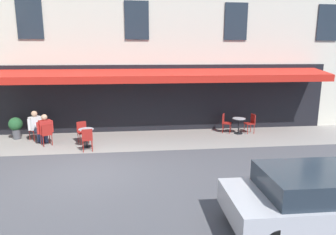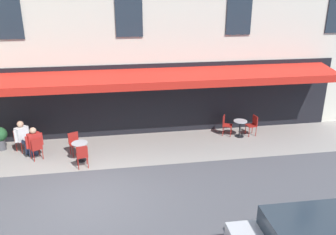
{
  "view_description": "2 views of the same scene",
  "coord_description": "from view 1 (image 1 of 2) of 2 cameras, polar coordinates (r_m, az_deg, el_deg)",
  "views": [
    {
      "loc": [
        -1.45,
        9.33,
        3.73
      ],
      "look_at": [
        -2.96,
        -3.77,
        0.9
      ],
      "focal_mm": 32.0,
      "sensor_mm": 36.0,
      "label": 1
    },
    {
      "loc": [
        -0.88,
        9.51,
        6.07
      ],
      "look_at": [
        -2.95,
        -3.05,
        1.41
      ],
      "focal_mm": 36.61,
      "sensor_mm": 36.0,
      "label": 2
    }
  ],
  "objects": [
    {
      "name": "cafe_table_near_entrance",
      "position": [
        13.83,
        -22.82,
        -2.39
      ],
      "size": [
        0.6,
        0.6,
        0.75
      ],
      "color": "black",
      "rests_on": "ground_plane"
    },
    {
      "name": "cafe_chair_red_under_awning",
      "position": [
        13.22,
        -22.13,
        -2.72
      ],
      "size": [
        0.55,
        0.55,
        0.91
      ],
      "color": "maroon",
      "rests_on": "ground_plane"
    },
    {
      "name": "ground_plane",
      "position": [
        10.16,
        -14.52,
        -9.83
      ],
      "size": [
        70.0,
        70.0,
        0.0
      ],
      "primitive_type": "plane",
      "color": "#4C4C51"
    },
    {
      "name": "cafe_chair_red_corner_right",
      "position": [
        11.95,
        -15.14,
        -3.75
      ],
      "size": [
        0.47,
        0.47,
        0.91
      ],
      "color": "maroon",
      "rests_on": "ground_plane"
    },
    {
      "name": "parked_car_silver",
      "position": [
        7.41,
        27.6,
        -13.38
      ],
      "size": [
        4.33,
        1.88,
        1.33
      ],
      "color": "#B7B7BC",
      "rests_on": "ground_plane"
    },
    {
      "name": "cafe_chair_red_by_window",
      "position": [
        14.75,
        15.54,
        -0.78
      ],
      "size": [
        0.44,
        0.44,
        0.91
      ],
      "color": "maroon",
      "rests_on": "ground_plane"
    },
    {
      "name": "potted_plant_entrance_right",
      "position": [
        14.82,
        -27.02,
        -1.45
      ],
      "size": [
        0.58,
        0.58,
        0.97
      ],
      "color": "#4C4C51",
      "rests_on": "ground_plane"
    },
    {
      "name": "cafe_table_streetside",
      "position": [
        12.57,
        -15.28,
        -3.24
      ],
      "size": [
        0.6,
        0.6,
        0.75
      ],
      "color": "black",
      "rests_on": "ground_plane"
    },
    {
      "name": "cafe_table_mid_terrace",
      "position": [
        14.47,
        13.32,
        -1.13
      ],
      "size": [
        0.6,
        0.6,
        0.75
      ],
      "color": "black",
      "rests_on": "ground_plane"
    },
    {
      "name": "sidewalk_cafe_terrace",
      "position": [
        13.39,
        1.41,
        -4.04
      ],
      "size": [
        20.5,
        3.2,
        0.01
      ],
      "primitive_type": "cube",
      "color": "gray",
      "rests_on": "ground_plane"
    },
    {
      "name": "seated_patron_in_white",
      "position": [
        14.13,
        -23.81,
        -1.3
      ],
      "size": [
        0.64,
        0.63,
        1.31
      ],
      "color": "navy",
      "rests_on": "ground_plane"
    },
    {
      "name": "seated_companion_in_red",
      "position": [
        13.39,
        -22.43,
        -1.91
      ],
      "size": [
        0.61,
        0.64,
        1.3
      ],
      "color": "navy",
      "rests_on": "ground_plane"
    },
    {
      "name": "cafe_chair_red_kerbside",
      "position": [
        14.34,
        -24.22,
        -1.78
      ],
      "size": [
        0.56,
        0.56,
        0.91
      ],
      "color": "maroon",
      "rests_on": "ground_plane"
    },
    {
      "name": "cafe_chair_red_near_door",
      "position": [
        13.15,
        -16.03,
        -2.36
      ],
      "size": [
        0.53,
        0.53,
        0.91
      ],
      "color": "maroon",
      "rests_on": "ground_plane"
    },
    {
      "name": "cafe_chair_red_facing_street",
      "position": [
        14.54,
        10.86,
        -0.74
      ],
      "size": [
        0.54,
        0.54,
        0.91
      ],
      "color": "maroon",
      "rests_on": "ground_plane"
    }
  ]
}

